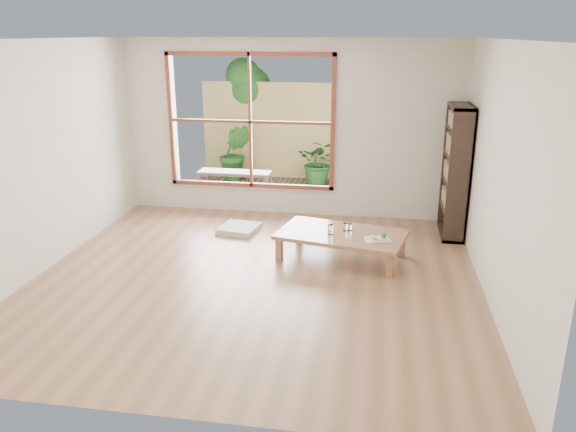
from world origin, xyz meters
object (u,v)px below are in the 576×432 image
Objects in this scene: garden_bench at (235,175)px; food_tray at (379,238)px; low_table at (341,236)px; bookshelf at (456,172)px.

food_tray is at bearing -47.41° from garden_bench.
low_table is 1.91m from bookshelf.
food_tray is (0.45, -0.18, 0.06)m from low_table.
bookshelf is at bearing 50.49° from low_table.
bookshelf is at bearing 36.91° from food_tray.
low_table is 5.16× the size of food_tray.
food_tray reaches higher than garden_bench.
low_table is 0.94× the size of bookshelf.
garden_bench is (-2.46, 2.73, 0.00)m from food_tray.
bookshelf is 1.71m from food_tray.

